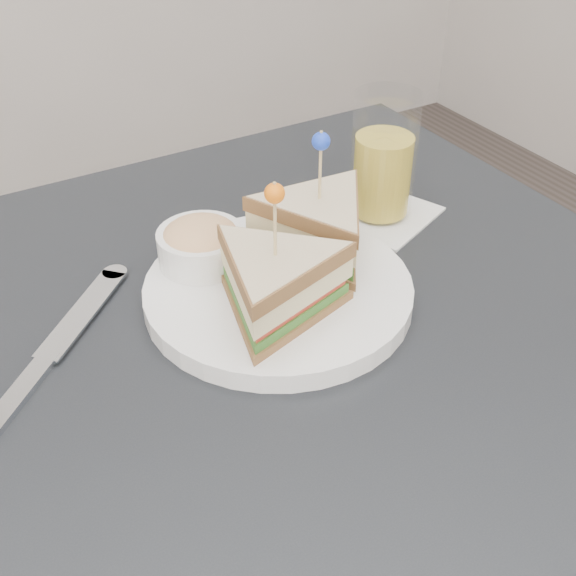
{
  "coord_description": "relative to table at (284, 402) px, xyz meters",
  "views": [
    {
      "loc": [
        -0.24,
        -0.42,
        1.17
      ],
      "look_at": [
        0.01,
        0.01,
        0.8
      ],
      "focal_mm": 45.0,
      "sensor_mm": 36.0,
      "label": 1
    }
  ],
  "objects": [
    {
      "name": "table",
      "position": [
        0.0,
        0.0,
        0.0
      ],
      "size": [
        0.8,
        0.8,
        0.75
      ],
      "color": "black",
      "rests_on": "ground"
    },
    {
      "name": "plate_meal",
      "position": [
        0.03,
        0.06,
        0.12
      ],
      "size": [
        0.31,
        0.31,
        0.15
      ],
      "rotation": [
        0.0,
        0.0,
        -0.24
      ],
      "color": "white",
      "rests_on": "table"
    },
    {
      "name": "cutlery_knife",
      "position": [
        -0.18,
        0.09,
        0.08
      ],
      "size": [
        0.19,
        0.19,
        0.01
      ],
      "rotation": [
        0.0,
        0.0,
        -0.79
      ],
      "color": "silver",
      "rests_on": "table"
    },
    {
      "name": "drink_set",
      "position": [
        0.2,
        0.14,
        0.14
      ],
      "size": [
        0.15,
        0.15,
        0.14
      ],
      "rotation": [
        0.0,
        0.0,
        0.39
      ],
      "color": "white",
      "rests_on": "table"
    }
  ]
}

